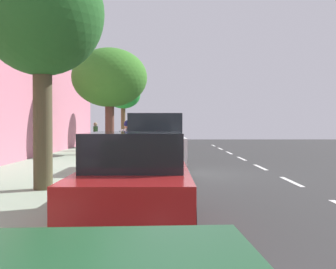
% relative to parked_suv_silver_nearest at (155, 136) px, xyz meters
% --- Properties ---
extents(ground, '(64.59, 64.59, 0.00)m').
position_rel_parked_suv_silver_nearest_xyz_m(ground, '(-1.01, 9.09, -1.03)').
color(ground, '#2F2F2F').
extents(sidewalk, '(4.27, 40.37, 0.15)m').
position_rel_parked_suv_silver_nearest_xyz_m(sidewalk, '(3.17, 9.09, -0.95)').
color(sidewalk, '#94AD92').
rests_on(sidewalk, ground).
extents(curb_edge, '(0.16, 40.37, 0.15)m').
position_rel_parked_suv_silver_nearest_xyz_m(curb_edge, '(0.96, 9.09, -0.95)').
color(curb_edge, gray).
rests_on(curb_edge, ground).
extents(lane_stripe_centre, '(0.14, 40.00, 0.01)m').
position_rel_parked_suv_silver_nearest_xyz_m(lane_stripe_centre, '(-4.21, 8.91, -1.02)').
color(lane_stripe_centre, white).
rests_on(lane_stripe_centre, ground).
extents(lane_stripe_bike_edge, '(0.12, 40.37, 0.01)m').
position_rel_parked_suv_silver_nearest_xyz_m(lane_stripe_bike_edge, '(-0.51, 9.09, -1.02)').
color(lane_stripe_bike_edge, white).
rests_on(lane_stripe_bike_edge, ground).
extents(parked_suv_silver_nearest, '(2.12, 4.77, 1.99)m').
position_rel_parked_suv_silver_nearest_xyz_m(parked_suv_silver_nearest, '(0.00, 0.00, 0.00)').
color(parked_suv_silver_nearest, '#B7BABF').
rests_on(parked_suv_silver_nearest, ground).
extents(parked_suv_white_second, '(1.99, 4.71, 1.99)m').
position_rel_parked_suv_silver_nearest_xyz_m(parked_suv_white_second, '(-0.26, 8.69, 0.00)').
color(parked_suv_white_second, white).
rests_on(parked_suv_white_second, ground).
extents(parked_sedan_red_mid, '(1.85, 4.40, 1.52)m').
position_rel_parked_suv_silver_nearest_xyz_m(parked_sedan_red_mid, '(-0.09, 16.31, -0.27)').
color(parked_sedan_red_mid, maroon).
rests_on(parked_sedan_red_mid, ground).
extents(bicycle_at_curb, '(1.50, 0.95, 0.76)m').
position_rel_parked_suv_silver_nearest_xyz_m(bicycle_at_curb, '(0.49, 9.09, -0.65)').
color(bicycle_at_curb, black).
rests_on(bicycle_at_curb, ground).
extents(cyclist_with_backpack, '(0.54, 0.55, 1.79)m').
position_rel_parked_suv_silver_nearest_xyz_m(cyclist_with_backpack, '(0.71, 8.62, 0.07)').
color(cyclist_with_backpack, '#C6B284').
rests_on(cyclist_with_backpack, ground).
extents(street_tree_near_cyclist, '(2.29, 2.29, 4.35)m').
position_rel_parked_suv_silver_nearest_xyz_m(street_tree_near_cyclist, '(2.24, -5.82, 2.51)').
color(street_tree_near_cyclist, brown).
rests_on(street_tree_near_cyclist, sidewalk).
extents(street_tree_mid_block, '(3.79, 3.79, 5.33)m').
position_rel_parked_suv_silver_nearest_xyz_m(street_tree_mid_block, '(2.24, 1.26, 2.93)').
color(street_tree_mid_block, brown).
rests_on(street_tree_mid_block, sidewalk).
extents(street_tree_far_end, '(2.85, 2.85, 5.50)m').
position_rel_parked_suv_silver_nearest_xyz_m(street_tree_far_end, '(2.24, 13.45, 3.12)').
color(street_tree_far_end, '#4B452D').
rests_on(street_tree_far_end, sidewalk).
extents(pedestrian_on_phone, '(0.32, 0.60, 1.60)m').
position_rel_parked_suv_silver_nearest_xyz_m(pedestrian_on_phone, '(3.41, -1.58, 0.02)').
color(pedestrian_on_phone, black).
rests_on(pedestrian_on_phone, sidewalk).
extents(fire_hydrant, '(0.22, 0.22, 0.84)m').
position_rel_parked_suv_silver_nearest_xyz_m(fire_hydrant, '(1.39, 5.37, -0.46)').
color(fire_hydrant, red).
rests_on(fire_hydrant, sidewalk).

